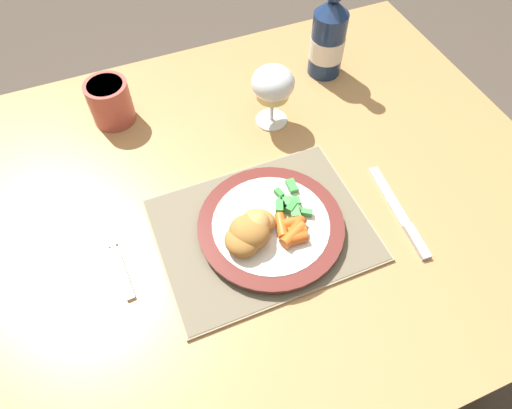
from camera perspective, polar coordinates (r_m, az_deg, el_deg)
name	(u,v)px	position (r m, az deg, el deg)	size (l,w,h in m)	color
ground_plane	(240,337)	(1.50, -2.05, -16.27)	(6.00, 6.00, 0.00)	#4C4238
dining_table	(230,227)	(0.91, -3.24, -2.79)	(1.24, 0.91, 0.74)	#AD7F4C
placemat	(263,230)	(0.79, 0.82, -3.16)	(0.36, 0.28, 0.01)	gray
dinner_plate	(271,226)	(0.78, 1.86, -2.71)	(0.25, 0.25, 0.02)	silver
breaded_croquettes	(251,231)	(0.74, -0.60, -3.32)	(0.11, 0.10, 0.05)	#B77F3D
green_beans_pile	(289,203)	(0.79, 4.20, 0.20)	(0.06, 0.09, 0.02)	green
glazed_carrots	(293,230)	(0.76, 4.63, -3.20)	(0.06, 0.07, 0.02)	#CC5119
fork	(122,271)	(0.79, -16.46, -7.94)	(0.02, 0.13, 0.01)	silver
table_knife	(403,219)	(0.85, 17.91, -1.70)	(0.04, 0.21, 0.01)	silver
wine_glass	(273,86)	(0.91, 2.11, 14.62)	(0.08, 0.08, 0.13)	silver
bottle	(328,37)	(1.05, 9.02, 19.98)	(0.08, 0.08, 0.24)	navy
drinking_cup	(110,101)	(0.99, -17.78, 12.18)	(0.09, 0.09, 0.09)	#B24C42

